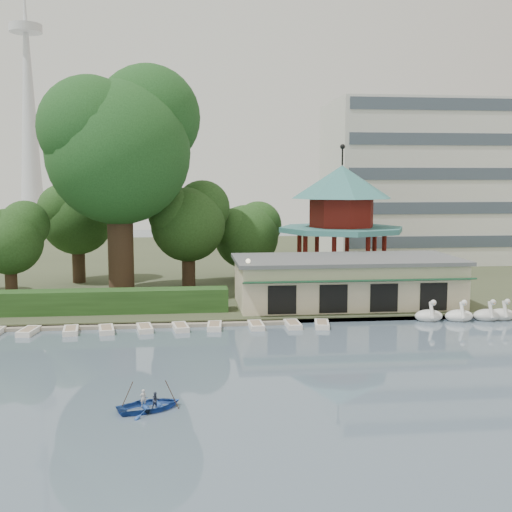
{
  "coord_description": "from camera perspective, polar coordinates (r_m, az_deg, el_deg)",
  "views": [
    {
      "loc": [
        -3.27,
        -29.61,
        10.7
      ],
      "look_at": [
        2.0,
        18.0,
        5.0
      ],
      "focal_mm": 45.0,
      "sensor_mm": 36.0,
      "label": 1
    }
  ],
  "objects": [
    {
      "name": "ground_plane",
      "position": [
        31.66,
        -0.01,
        -12.97
      ],
      "size": [
        220.0,
        220.0,
        0.0
      ],
      "primitive_type": "plane",
      "color": "slate",
      "rests_on": "ground"
    },
    {
      "name": "shore",
      "position": [
        82.35,
        -3.99,
        -0.55
      ],
      "size": [
        220.0,
        70.0,
        0.4
      ],
      "primitive_type": "cube",
      "color": "#424930",
      "rests_on": "ground"
    },
    {
      "name": "embankment",
      "position": [
        48.19,
        -2.28,
        -5.86
      ],
      "size": [
        220.0,
        0.6,
        0.3
      ],
      "primitive_type": "cube",
      "color": "gray",
      "rests_on": "ground"
    },
    {
      "name": "dock",
      "position": [
        48.78,
        -16.56,
        -6.03
      ],
      "size": [
        34.0,
        1.6,
        0.24
      ],
      "primitive_type": "cube",
      "color": "gray",
      "rests_on": "ground"
    },
    {
      "name": "boathouse",
      "position": [
        53.91,
        8.02,
        -2.17
      ],
      "size": [
        18.6,
        9.39,
        3.9
      ],
      "color": "beige",
      "rests_on": "shore"
    },
    {
      "name": "pavilion",
      "position": [
        63.56,
        7.61,
        3.83
      ],
      "size": [
        12.4,
        12.4,
        13.5
      ],
      "color": "beige",
      "rests_on": "shore"
    },
    {
      "name": "office_building",
      "position": [
        86.44,
        18.35,
        5.8
      ],
      "size": [
        38.0,
        18.0,
        20.0
      ],
      "color": "silver",
      "rests_on": "shore"
    },
    {
      "name": "broadcast_tower",
      "position": [
        175.53,
        -19.61,
        14.03
      ],
      "size": [
        8.0,
        8.0,
        96.0
      ],
      "color": "silver",
      "rests_on": "ground"
    },
    {
      "name": "hedge",
      "position": [
        52.32,
        -19.21,
        -3.95
      ],
      "size": [
        30.0,
        2.0,
        1.8
      ],
      "primitive_type": "cube",
      "color": "#264A1C",
      "rests_on": "shore"
    },
    {
      "name": "lamp_post",
      "position": [
        49.4,
        -0.7,
        -1.78
      ],
      "size": [
        0.36,
        0.36,
        4.28
      ],
      "color": "black",
      "rests_on": "shore"
    },
    {
      "name": "big_tree",
      "position": [
        58.18,
        -11.97,
        9.99
      ],
      "size": [
        13.82,
        12.88,
        20.62
      ],
      "color": "#3A281C",
      "rests_on": "shore"
    },
    {
      "name": "small_trees",
      "position": [
        62.66,
        -13.45,
        2.69
      ],
      "size": [
        39.64,
        16.51,
        10.7
      ],
      "color": "#3A281C",
      "rests_on": "shore"
    },
    {
      "name": "moored_rowboats",
      "position": [
        47.09,
        -14.64,
        -6.35
      ],
      "size": [
        35.23,
        2.75,
        0.36
      ],
      "color": "white",
      "rests_on": "ground"
    },
    {
      "name": "rowboat_with_passengers",
      "position": [
        31.12,
        -9.45,
        -12.57
      ],
      "size": [
        5.01,
        4.33,
        2.01
      ],
      "color": "#244A9E",
      "rests_on": "ground"
    }
  ]
}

